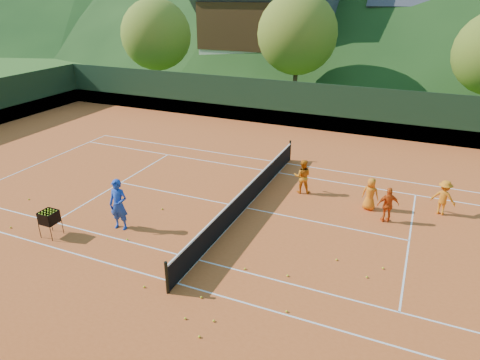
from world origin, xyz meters
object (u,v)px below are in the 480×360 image
at_px(student_c, 370,194).
at_px(tennis_net, 246,197).
at_px(student_a, 302,176).
at_px(student_d, 443,198).
at_px(student_b, 388,205).
at_px(ball_hopper, 49,218).
at_px(chalet_mid, 436,28).
at_px(coach, 119,205).
at_px(chalet_left, 270,19).

bearing_deg(student_c, tennis_net, 28.74).
relative_size(student_a, student_d, 1.07).
bearing_deg(student_d, student_b, 51.85).
bearing_deg(student_d, ball_hopper, 43.76).
distance_m(student_a, tennis_net, 2.95).
bearing_deg(tennis_net, chalet_mid, 79.99).
bearing_deg(student_b, student_c, -68.99).
distance_m(student_a, chalet_mid, 32.17).
relative_size(student_c, ball_hopper, 1.37).
relative_size(student_d, tennis_net, 0.12).
height_order(student_b, student_c, student_b).
xyz_separation_m(student_d, ball_hopper, (-13.08, -7.56, 0.02)).
relative_size(coach, ball_hopper, 1.99).
bearing_deg(chalet_left, tennis_net, -71.57).
bearing_deg(coach, student_c, 25.54).
distance_m(student_b, chalet_left, 33.10).
relative_size(student_c, chalet_left, 0.10).
height_order(student_b, tennis_net, student_b).
bearing_deg(coach, chalet_mid, 68.46).
bearing_deg(chalet_mid, student_a, -97.76).
relative_size(student_b, student_d, 0.99).
distance_m(student_d, ball_hopper, 15.11).
bearing_deg(student_d, chalet_mid, -73.68).
bearing_deg(coach, student_a, 40.15).
relative_size(coach, student_c, 1.45).
height_order(student_a, tennis_net, student_a).
bearing_deg(student_a, tennis_net, 39.67).
bearing_deg(coach, ball_hopper, -150.44).
xyz_separation_m(student_c, chalet_left, (-14.68, 28.07, 4.94)).
bearing_deg(student_a, coach, 32.08).
relative_size(coach, student_a, 1.28).
height_order(student_c, tennis_net, student_c).
bearing_deg(chalet_left, coach, -79.32).
relative_size(student_c, student_d, 0.94).
relative_size(student_a, student_b, 1.08).
bearing_deg(chalet_mid, tennis_net, -100.01).
height_order(coach, ball_hopper, coach).
height_order(student_a, chalet_mid, chalet_mid).
xyz_separation_m(student_a, student_b, (3.76, -1.26, -0.06)).
height_order(student_b, chalet_mid, chalet_mid).
bearing_deg(tennis_net, student_a, 54.75).
bearing_deg(ball_hopper, chalet_left, 97.07).
height_order(student_a, chalet_left, chalet_left).
height_order(coach, student_b, coach).
bearing_deg(chalet_mid, student_c, -92.36).
height_order(tennis_net, chalet_mid, chalet_mid).
bearing_deg(student_b, chalet_mid, -114.28).
height_order(student_d, chalet_mid, chalet_mid).
bearing_deg(chalet_left, ball_hopper, -82.93).
distance_m(student_b, student_c, 1.11).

